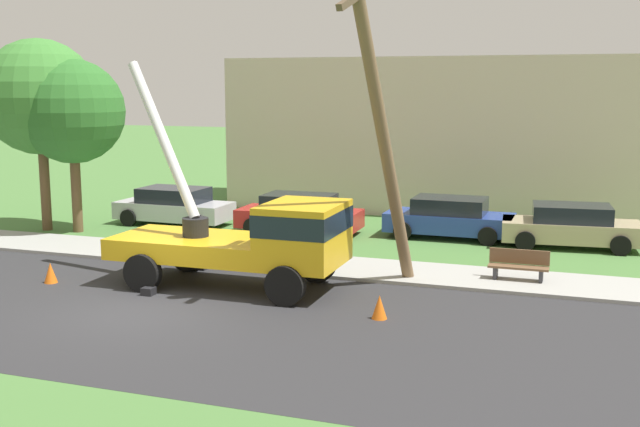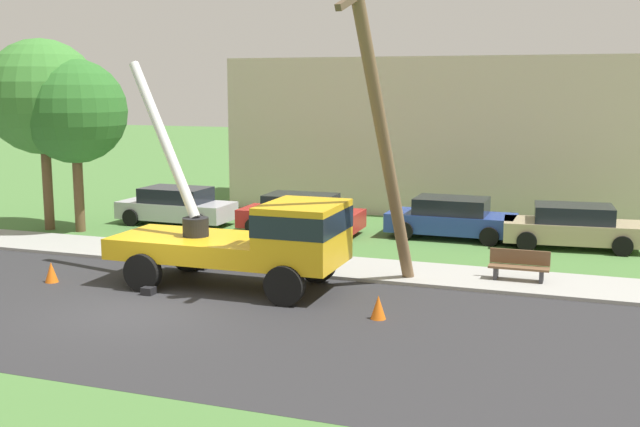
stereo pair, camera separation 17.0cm
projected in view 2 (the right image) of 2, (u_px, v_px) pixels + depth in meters
ground_plane at (312, 225)px, 29.65m from camera, size 120.00×120.00×0.00m
road_asphalt at (138, 310)px, 18.52m from camera, size 80.00×8.72×0.01m
sidewalk_strip at (240, 259)px, 23.73m from camera, size 80.00×2.53×0.10m
utility_truck at (257, 236)px, 20.24m from camera, size 6.78×3.20×5.98m
leaning_utility_pole at (381, 125)px, 19.26m from camera, size 1.14×3.96×8.45m
traffic_cone_ahead at (378, 307)px, 17.79m from camera, size 0.36×0.36×0.56m
traffic_cone_behind at (51, 272)px, 21.09m from camera, size 0.36×0.36×0.56m
parked_sedan_silver at (176, 206)px, 29.74m from camera, size 4.42×2.06×1.42m
parked_sedan_red at (301, 214)px, 27.92m from camera, size 4.44×2.09×1.42m
parked_sedan_blue at (451, 218)px, 27.07m from camera, size 4.41×2.04×1.42m
parked_sedan_tan at (573, 227)px, 25.45m from camera, size 4.55×2.28×1.42m
park_bench at (519, 267)px, 20.96m from camera, size 1.60×0.45×0.90m
roadside_tree_near at (42, 97)px, 27.99m from camera, size 4.16×4.16×6.95m
roadside_tree_far at (75, 112)px, 27.70m from camera, size 3.73×3.73×6.23m
lowrise_building_backdrop at (448, 134)px, 33.35m from camera, size 18.00×6.00×6.40m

